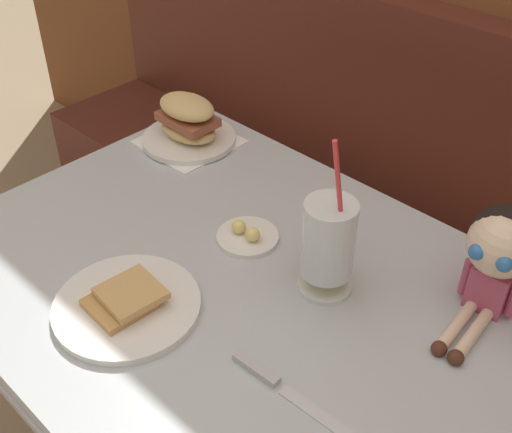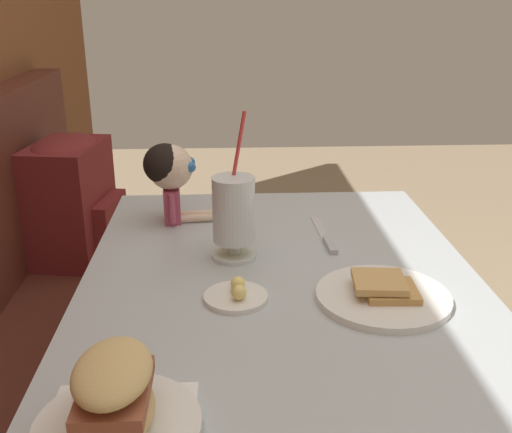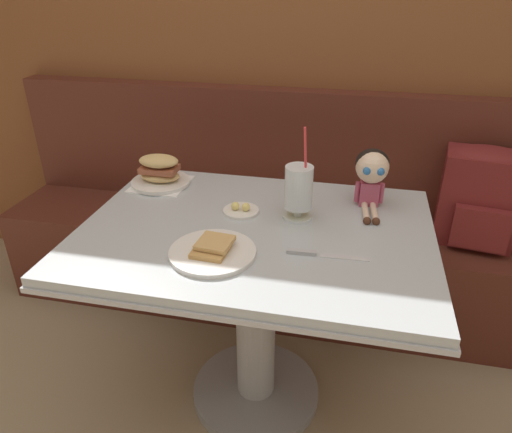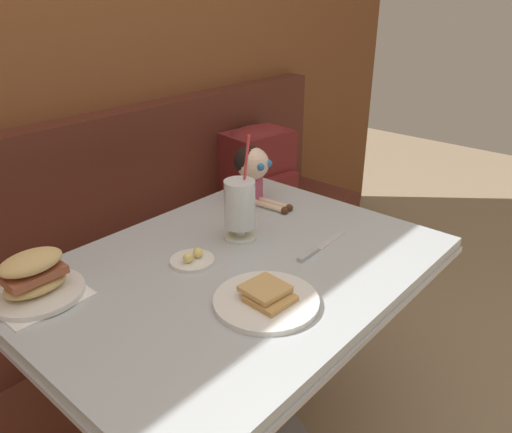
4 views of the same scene
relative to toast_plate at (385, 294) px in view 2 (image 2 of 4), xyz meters
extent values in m
cube|color=#B2BCC1|center=(0.09, 0.18, -0.03)|extent=(1.10, 0.80, 0.03)
cube|color=#B7BABF|center=(0.09, 0.18, -0.05)|extent=(1.11, 0.81, 0.02)
cylinder|color=#A5A8AD|center=(0.09, 0.18, -0.38)|extent=(0.14, 0.14, 0.65)
cylinder|color=white|center=(0.00, 0.00, 0.00)|extent=(0.25, 0.25, 0.01)
cube|color=tan|center=(0.00, -0.01, 0.01)|extent=(0.10, 0.10, 0.01)
cube|color=tan|center=(0.01, 0.01, 0.02)|extent=(0.10, 0.10, 0.01)
cylinder|color=silver|center=(0.20, 0.28, -0.01)|extent=(0.10, 0.10, 0.01)
cylinder|color=silver|center=(0.20, 0.28, 0.01)|extent=(0.03, 0.03, 0.03)
cylinder|color=silver|center=(0.20, 0.28, 0.10)|extent=(0.09, 0.09, 0.14)
cylinder|color=#E0DB6B|center=(0.20, 0.28, 0.09)|extent=(0.08, 0.08, 0.12)
cylinder|color=#DB383D|center=(0.22, 0.27, 0.19)|extent=(0.02, 0.05, 0.22)
cube|color=white|center=(-0.34, 0.44, -0.01)|extent=(0.20, 0.20, 0.00)
cylinder|color=white|center=(-0.34, 0.44, 0.00)|extent=(0.22, 0.22, 0.01)
ellipsoid|color=tan|center=(-0.34, 0.44, 0.02)|extent=(0.15, 0.10, 0.04)
cube|color=#995138|center=(-0.34, 0.44, 0.05)|extent=(0.14, 0.09, 0.02)
ellipsoid|color=tan|center=(-0.34, 0.44, 0.08)|extent=(0.15, 0.10, 0.04)
cylinder|color=white|center=(0.02, 0.28, -0.01)|extent=(0.12, 0.12, 0.01)
sphere|color=#F4E07A|center=(0.00, 0.27, 0.01)|extent=(0.03, 0.03, 0.03)
sphere|color=#F4E07A|center=(0.03, 0.27, 0.01)|extent=(0.03, 0.03, 0.03)
cube|color=silver|center=(0.37, 0.07, -0.01)|extent=(0.14, 0.03, 0.00)
cube|color=#B2B5BA|center=(0.25, 0.06, -0.01)|extent=(0.09, 0.02, 0.01)
cube|color=#B74C6B|center=(0.43, 0.43, 0.03)|extent=(0.07, 0.05, 0.08)
sphere|color=beige|center=(0.43, 0.43, 0.13)|extent=(0.11, 0.11, 0.11)
ellipsoid|color=black|center=(0.43, 0.44, 0.14)|extent=(0.12, 0.11, 0.10)
sphere|color=#2D6BB2|center=(0.41, 0.38, 0.13)|extent=(0.03, 0.03, 0.03)
sphere|color=#2D6BB2|center=(0.46, 0.38, 0.13)|extent=(0.03, 0.03, 0.03)
cylinder|color=beige|center=(0.42, 0.35, 0.00)|extent=(0.03, 0.12, 0.02)
cylinder|color=beige|center=(0.45, 0.35, 0.00)|extent=(0.03, 0.12, 0.02)
sphere|color=#4C2819|center=(0.43, 0.29, 0.00)|extent=(0.03, 0.03, 0.03)
sphere|color=#4C2819|center=(0.46, 0.29, 0.00)|extent=(0.03, 0.03, 0.03)
cylinder|color=#B74C6B|center=(0.39, 0.42, 0.04)|extent=(0.02, 0.02, 0.07)
cylinder|color=#B74C6B|center=(0.47, 0.43, 0.04)|extent=(0.02, 0.02, 0.07)
cube|color=maroon|center=(0.88, 0.79, -0.11)|extent=(0.33, 0.24, 0.38)
cube|color=maroon|center=(0.88, 0.67, -0.19)|extent=(0.22, 0.08, 0.17)
ellipsoid|color=maroon|center=(0.88, 0.79, 0.07)|extent=(0.31, 0.23, 0.07)
camera|label=1|loc=(0.69, -0.39, 0.77)|focal=45.03mm
camera|label=2|loc=(-0.99, 0.29, 0.53)|focal=42.48mm
camera|label=3|loc=(0.37, -1.09, 0.71)|focal=33.11mm
camera|label=4|loc=(-0.75, -0.62, 0.67)|focal=34.98mm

